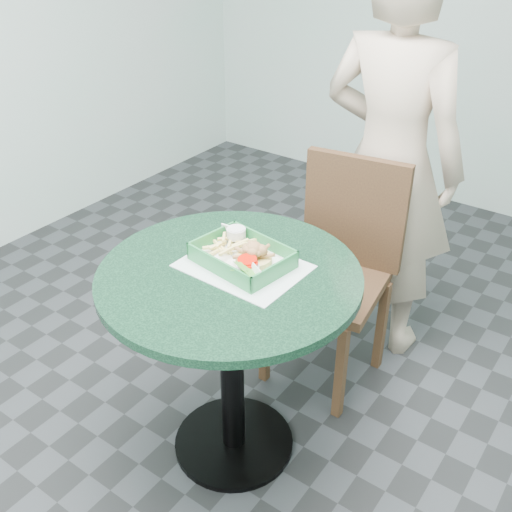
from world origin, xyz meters
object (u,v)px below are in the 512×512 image
Objects in this scene: dining_chair at (339,258)px; crab_sandwich at (254,258)px; sauce_ramekin at (231,238)px; diner_person at (392,140)px; cafe_table at (231,321)px; food_basket at (242,264)px.

crab_sandwich is (-0.02, -0.54, 0.27)m from dining_chair.
diner_person is at bearing 76.62° from sauce_ramekin.
cafe_table is at bearing -118.71° from crab_sandwich.
cafe_table is 0.27m from sauce_ramekin.
diner_person reaches higher than dining_chair.
sauce_ramekin is (-0.19, -0.80, -0.14)m from diner_person.
diner_person is 0.86m from crab_sandwich.
diner_person is at bearing 83.76° from cafe_table.
cafe_table is 0.89× the size of dining_chair.
crab_sandwich reaches higher than sauce_ramekin.
dining_chair is 8.09× the size of crab_sandwich.
crab_sandwich is 1.79× the size of sauce_ramekin.
dining_chair is at bearing 72.78° from sauce_ramekin.
food_basket is at bearing 86.20° from cafe_table.
food_basket is at bearing -34.50° from sauce_ramekin.
crab_sandwich is at bearing -21.08° from sauce_ramekin.
cafe_table is 0.24m from crab_sandwich.
cafe_table is 1.00m from diner_person.
food_basket is (-0.10, -0.86, -0.17)m from diner_person.
dining_chair is 3.23× the size of food_basket.
food_basket is 0.05m from crab_sandwich.
diner_person is 0.88m from food_basket.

